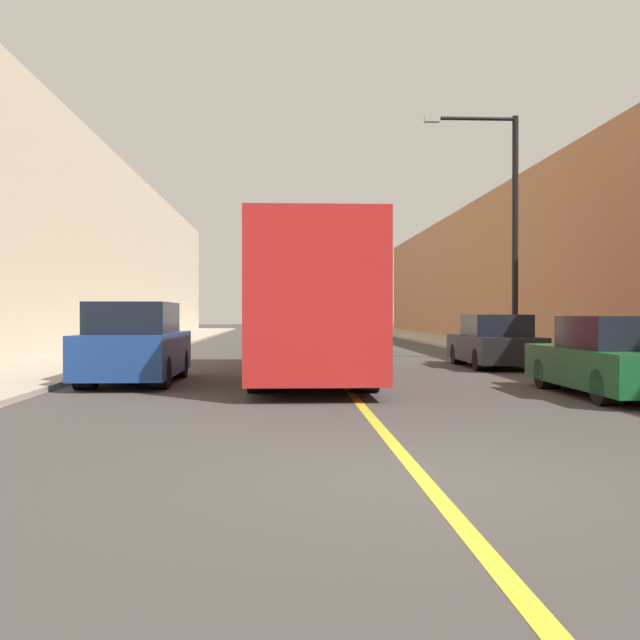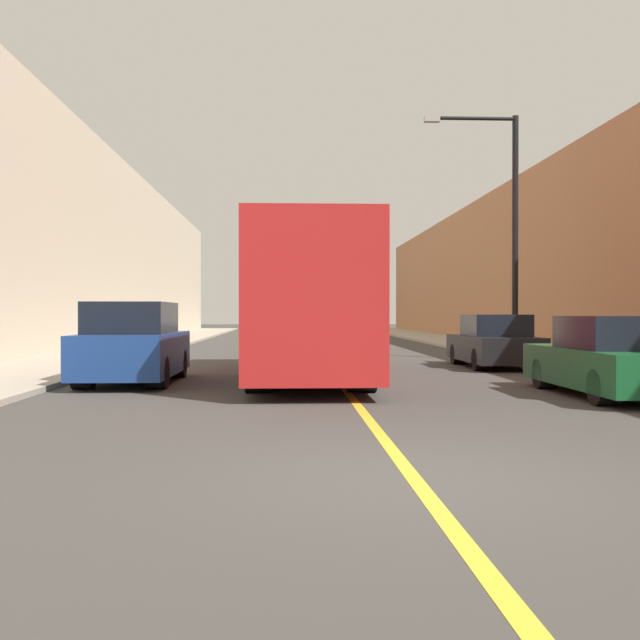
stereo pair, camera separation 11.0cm
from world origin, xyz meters
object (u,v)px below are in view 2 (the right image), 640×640
(car_right_near, at_px, (610,360))
(street_lamp_right, at_px, (507,218))
(car_right_mid, at_px, (494,344))
(bus, at_px, (306,302))
(parked_suv_left, at_px, (133,346))

(car_right_near, bearing_deg, street_lamp_right, 83.81)
(car_right_near, relative_size, street_lamp_right, 0.59)
(car_right_near, bearing_deg, car_right_mid, 90.55)
(bus, xyz_separation_m, car_right_mid, (5.50, 3.33, -1.14))
(street_lamp_right, bearing_deg, car_right_mid, -112.92)
(bus, bearing_deg, car_right_mid, 31.21)
(bus, height_order, parked_suv_left, bus)
(bus, distance_m, car_right_mid, 6.53)
(car_right_mid, bearing_deg, bus, -148.79)
(bus, distance_m, parked_suv_left, 4.17)
(bus, relative_size, car_right_near, 2.28)
(parked_suv_left, xyz_separation_m, car_right_near, (9.45, -3.09, -0.16))
(bus, distance_m, car_right_near, 7.08)
(car_right_near, xyz_separation_m, car_right_mid, (-0.07, 7.56, 0.00))
(bus, height_order, street_lamp_right, street_lamp_right)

